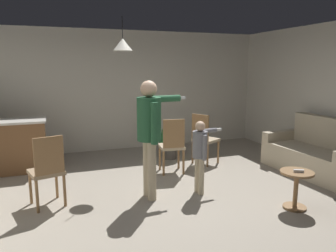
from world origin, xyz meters
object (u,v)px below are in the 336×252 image
object	(u,v)px
person_child	(200,149)
dining_chair_near_wall	(47,168)
couch_floral	(316,155)
side_table_by_couch	(296,185)
person_adult	(150,127)
dining_chair_centre_back	(204,137)
spare_remote_on_table	(299,171)
kitchen_counter	(11,146)
potted_plant_corner	(170,140)
dining_chair_by_counter	(172,144)

from	to	relation	value
person_child	dining_chair_near_wall	bearing A→B (deg)	-103.40
couch_floral	side_table_by_couch	distance (m)	1.77
person_adult	dining_chair_centre_back	bearing A→B (deg)	125.99
dining_chair_centre_back	spare_remote_on_table	xyz separation A→B (m)	(0.25, -2.31, -0.01)
couch_floral	person_child	size ratio (longest dim) A/B	1.67
person_adult	person_child	bearing A→B (deg)	78.77
couch_floral	kitchen_counter	world-z (taller)	couch_floral
couch_floral	person_adult	distance (m)	3.20
side_table_by_couch	person_child	distance (m)	1.40
side_table_by_couch	couch_floral	bearing A→B (deg)	37.93
potted_plant_corner	person_child	bearing A→B (deg)	-96.91
kitchen_counter	person_child	world-z (taller)	person_child
person_child	dining_chair_by_counter	bearing A→B (deg)	176.71
dining_chair_by_counter	dining_chair_near_wall	bearing A→B (deg)	-151.92
dining_chair_near_wall	dining_chair_centre_back	bearing A→B (deg)	5.29
dining_chair_near_wall	dining_chair_centre_back	world-z (taller)	same
dining_chair_near_wall	spare_remote_on_table	distance (m)	3.35
side_table_by_couch	person_child	xyz separation A→B (m)	(-0.97, 0.94, 0.36)
kitchen_counter	person_child	size ratio (longest dim) A/B	1.14
side_table_by_couch	dining_chair_centre_back	size ratio (longest dim) A/B	0.52
couch_floral	person_adult	world-z (taller)	person_adult
potted_plant_corner	kitchen_counter	bearing A→B (deg)	176.63
person_child	dining_chair_near_wall	distance (m)	2.17
kitchen_counter	spare_remote_on_table	world-z (taller)	kitchen_counter
dining_chair_centre_back	spare_remote_on_table	distance (m)	2.33
couch_floral	dining_chair_near_wall	bearing A→B (deg)	85.06
dining_chair_by_counter	potted_plant_corner	size ratio (longest dim) A/B	1.38
person_adult	potted_plant_corner	distance (m)	2.19
kitchen_counter	spare_remote_on_table	distance (m)	4.85
person_adult	dining_chair_by_counter	size ratio (longest dim) A/B	1.71
side_table_by_couch	person_adult	size ratio (longest dim) A/B	0.30
dining_chair_by_counter	side_table_by_couch	bearing A→B (deg)	-54.12
person_adult	couch_floral	bearing A→B (deg)	86.62
couch_floral	dining_chair_centre_back	size ratio (longest dim) A/B	1.85
couch_floral	kitchen_counter	bearing A→B (deg)	65.56
side_table_by_couch	dining_chair_by_counter	bearing A→B (deg)	117.88
kitchen_counter	spare_remote_on_table	size ratio (longest dim) A/B	9.69
couch_floral	spare_remote_on_table	world-z (taller)	couch_floral
person_adult	potted_plant_corner	bearing A→B (deg)	147.37
spare_remote_on_table	person_child	bearing A→B (deg)	134.72
side_table_by_couch	person_adult	bearing A→B (deg)	149.20
kitchen_counter	potted_plant_corner	bearing A→B (deg)	-3.37
kitchen_counter	potted_plant_corner	world-z (taller)	kitchen_counter
dining_chair_by_counter	dining_chair_near_wall	xyz separation A→B (m)	(-2.09, -0.76, 0.00)
person_child	potted_plant_corner	distance (m)	1.96
spare_remote_on_table	dining_chair_centre_back	bearing A→B (deg)	96.26
couch_floral	person_adult	size ratio (longest dim) A/B	1.08
kitchen_counter	dining_chair_near_wall	distance (m)	1.96
dining_chair_near_wall	potted_plant_corner	world-z (taller)	dining_chair_near_wall
potted_plant_corner	spare_remote_on_table	distance (m)	3.00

